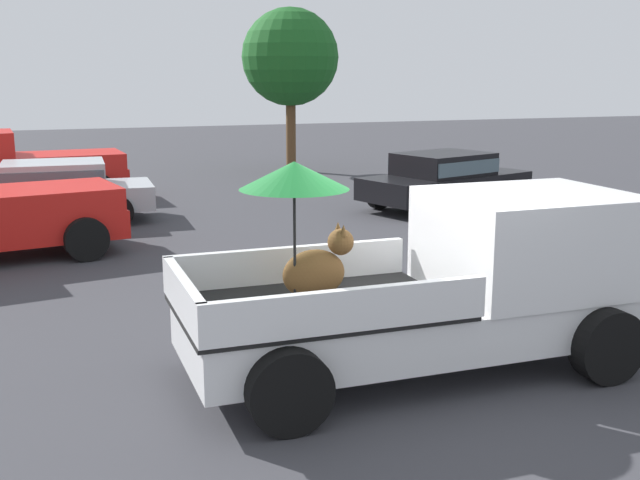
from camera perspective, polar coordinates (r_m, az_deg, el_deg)
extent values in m
plane|color=#38383D|center=(8.72, 6.92, -9.45)|extent=(80.00, 80.00, 0.00)
cylinder|color=black|center=(10.23, 13.31, -4.03)|extent=(0.80, 0.28, 0.80)
cylinder|color=black|center=(8.74, 20.34, -7.29)|extent=(0.80, 0.28, 0.80)
cylinder|color=black|center=(8.88, -6.13, -6.27)|extent=(0.80, 0.28, 0.80)
cylinder|color=black|center=(7.11, -2.29, -11.03)|extent=(0.80, 0.28, 0.80)
cube|color=white|center=(8.53, 7.01, -5.88)|extent=(5.01, 1.83, 0.50)
cube|color=white|center=(9.03, 15.11, -0.01)|extent=(2.11, 1.87, 1.08)
cube|color=#4C606B|center=(9.59, 20.10, 1.59)|extent=(0.07, 1.72, 0.64)
cube|color=black|center=(8.01, -0.33, -4.89)|extent=(2.81, 1.86, 0.06)
cube|color=white|center=(8.79, -2.34, -1.79)|extent=(2.80, 0.12, 0.40)
cube|color=white|center=(7.12, 2.14, -5.17)|extent=(2.80, 0.12, 0.40)
cube|color=white|center=(7.62, -9.98, -4.17)|extent=(0.11, 1.84, 0.40)
ellipsoid|color=brown|center=(8.13, -0.46, -2.50)|extent=(0.68, 0.32, 0.52)
sphere|color=brown|center=(8.16, 1.53, -0.14)|extent=(0.28, 0.28, 0.28)
cone|color=brown|center=(8.20, 1.33, 0.93)|extent=(0.09, 0.09, 0.12)
cone|color=brown|center=(8.06, 1.74, 0.72)|extent=(0.09, 0.09, 0.12)
cylinder|color=black|center=(7.91, -1.87, -0.33)|extent=(0.03, 0.03, 1.22)
cone|color=#19722D|center=(7.79, -1.91, 4.76)|extent=(1.12, 1.12, 0.28)
cylinder|color=black|center=(14.02, -16.77, 0.06)|extent=(0.79, 0.39, 0.76)
cylinder|color=black|center=(15.84, -18.37, 1.31)|extent=(0.79, 0.39, 0.76)
cube|color=red|center=(14.71, -20.06, 2.85)|extent=(2.97, 2.23, 0.40)
cylinder|color=black|center=(20.08, -15.96, 3.65)|extent=(0.78, 0.31, 0.76)
cylinder|color=black|center=(21.95, -16.67, 4.30)|extent=(0.78, 0.31, 0.76)
cube|color=red|center=(20.85, -20.72, 4.10)|extent=(4.91, 2.11, 0.50)
cube|color=red|center=(20.87, -18.07, 5.55)|extent=(2.81, 1.97, 0.40)
cylinder|color=black|center=(20.55, 9.98, 3.98)|extent=(0.70, 0.41, 0.66)
cylinder|color=black|center=(19.42, 13.82, 3.34)|extent=(0.70, 0.41, 0.66)
cylinder|color=black|center=(18.66, 4.36, 3.31)|extent=(0.70, 0.41, 0.66)
cylinder|color=black|center=(17.41, 8.25, 2.58)|extent=(0.70, 0.41, 0.66)
cube|color=black|center=(18.94, 9.21, 4.00)|extent=(4.63, 2.98, 0.52)
cube|color=black|center=(18.81, 9.05, 5.48)|extent=(2.49, 2.16, 0.56)
cube|color=#4C606B|center=(18.81, 9.05, 5.48)|extent=(2.45, 2.22, 0.32)
cylinder|color=black|center=(16.94, -14.62, 2.04)|extent=(0.67, 0.25, 0.66)
cylinder|color=black|center=(18.67, -14.94, 2.94)|extent=(0.67, 0.25, 0.66)
cube|color=#ADB2B7|center=(17.76, -19.18, 2.93)|extent=(4.37, 1.94, 0.52)
cube|color=#ADB2B7|center=(17.69, -18.97, 4.55)|extent=(2.16, 1.69, 0.56)
cube|color=#4C606B|center=(17.69, -18.97, 4.55)|extent=(2.11, 1.76, 0.32)
cylinder|color=brown|center=(25.79, -2.15, 7.96)|extent=(0.32, 0.32, 2.59)
sphere|color=#19561E|center=(25.72, -2.19, 13.28)|extent=(3.13, 3.13, 3.13)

